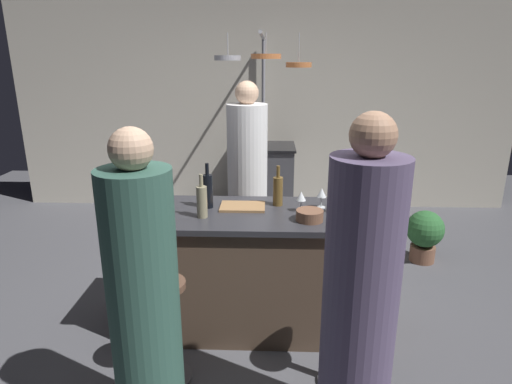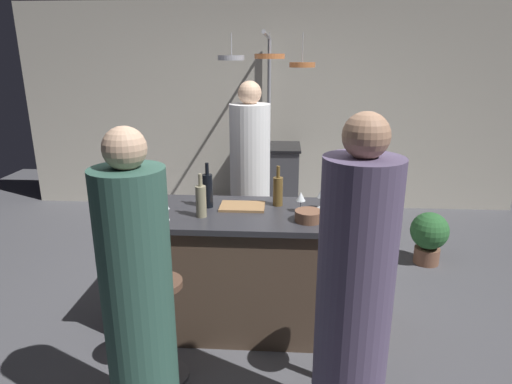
# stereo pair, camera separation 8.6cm
# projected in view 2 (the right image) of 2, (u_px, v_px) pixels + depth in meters

# --- Properties ---
(ground_plane) EXTENTS (9.00, 9.00, 0.00)m
(ground_plane) POSITION_uv_depth(u_px,v_px,m) (255.00, 323.00, 3.33)
(ground_plane) COLOR #4C4C51
(back_wall) EXTENTS (6.40, 0.16, 2.60)m
(back_wall) POSITION_uv_depth(u_px,v_px,m) (269.00, 108.00, 5.66)
(back_wall) COLOR beige
(back_wall) RESTS_ON ground_plane
(kitchen_island) EXTENTS (1.80, 0.72, 0.90)m
(kitchen_island) POSITION_uv_depth(u_px,v_px,m) (255.00, 269.00, 3.20)
(kitchen_island) COLOR brown
(kitchen_island) RESTS_ON ground_plane
(stove_range) EXTENTS (0.80, 0.64, 0.89)m
(stove_range) POSITION_uv_depth(u_px,v_px,m) (268.00, 180.00, 5.54)
(stove_range) COLOR #47474C
(stove_range) RESTS_ON ground_plane
(chef) EXTENTS (0.37, 0.37, 1.74)m
(chef) POSITION_uv_depth(u_px,v_px,m) (250.00, 184.00, 4.08)
(chef) COLOR white
(chef) RESTS_ON ground_plane
(bar_stool_left) EXTENTS (0.28, 0.28, 0.68)m
(bar_stool_left) POSITION_uv_depth(u_px,v_px,m) (163.00, 326.00, 2.66)
(bar_stool_left) COLOR #4C4C51
(bar_stool_left) RESTS_ON ground_plane
(guest_left) EXTENTS (0.35, 0.35, 1.65)m
(guest_left) POSITION_uv_depth(u_px,v_px,m) (139.00, 305.00, 2.17)
(guest_left) COLOR #33594C
(guest_left) RESTS_ON ground_plane
(bar_stool_right) EXTENTS (0.28, 0.28, 0.68)m
(bar_stool_right) POSITION_uv_depth(u_px,v_px,m) (340.00, 332.00, 2.60)
(bar_stool_right) COLOR #4C4C51
(bar_stool_right) RESTS_ON ground_plane
(guest_right) EXTENTS (0.36, 0.36, 1.72)m
(guest_right) POSITION_uv_depth(u_px,v_px,m) (353.00, 305.00, 2.11)
(guest_right) COLOR #594C6B
(guest_right) RESTS_ON ground_plane
(overhead_pot_rack) EXTENTS (0.89, 1.58, 2.17)m
(overhead_pot_rack) POSITION_uv_depth(u_px,v_px,m) (268.00, 80.00, 4.51)
(overhead_pot_rack) COLOR gray
(overhead_pot_rack) RESTS_ON ground_plane
(potted_plant) EXTENTS (0.36, 0.36, 0.52)m
(potted_plant) POSITION_uv_depth(u_px,v_px,m) (429.00, 235.00, 4.22)
(potted_plant) COLOR brown
(potted_plant) RESTS_ON ground_plane
(cutting_board) EXTENTS (0.32, 0.22, 0.02)m
(cutting_board) POSITION_uv_depth(u_px,v_px,m) (242.00, 206.00, 3.15)
(cutting_board) COLOR #997047
(cutting_board) RESTS_ON kitchen_island
(pepper_mill) EXTENTS (0.05, 0.05, 0.21)m
(pepper_mill) POSITION_uv_depth(u_px,v_px,m) (333.00, 199.00, 3.02)
(pepper_mill) COLOR #382319
(pepper_mill) RESTS_ON kitchen_island
(wine_bottle_amber) EXTENTS (0.07, 0.07, 0.30)m
(wine_bottle_amber) POSITION_uv_depth(u_px,v_px,m) (278.00, 191.00, 3.17)
(wine_bottle_amber) COLOR brown
(wine_bottle_amber) RESTS_ON kitchen_island
(wine_bottle_green) EXTENTS (0.07, 0.07, 0.33)m
(wine_bottle_green) POSITION_uv_depth(u_px,v_px,m) (373.00, 200.00, 2.90)
(wine_bottle_green) COLOR #193D23
(wine_bottle_green) RESTS_ON kitchen_island
(wine_bottle_dark) EXTENTS (0.07, 0.07, 0.33)m
(wine_bottle_dark) POSITION_uv_depth(u_px,v_px,m) (208.00, 190.00, 3.13)
(wine_bottle_dark) COLOR black
(wine_bottle_dark) RESTS_ON kitchen_island
(wine_bottle_white) EXTENTS (0.07, 0.07, 0.30)m
(wine_bottle_white) POSITION_uv_depth(u_px,v_px,m) (201.00, 200.00, 2.94)
(wine_bottle_white) COLOR gray
(wine_bottle_white) RESTS_ON kitchen_island
(wine_glass_near_right_guest) EXTENTS (0.07, 0.07, 0.15)m
(wine_glass_near_right_guest) POSITION_uv_depth(u_px,v_px,m) (164.00, 205.00, 2.88)
(wine_glass_near_right_guest) COLOR silver
(wine_glass_near_right_guest) RESTS_ON kitchen_island
(wine_glass_near_left_guest) EXTENTS (0.07, 0.07, 0.15)m
(wine_glass_near_left_guest) POSITION_uv_depth(u_px,v_px,m) (301.00, 197.00, 3.04)
(wine_glass_near_left_guest) COLOR silver
(wine_glass_near_left_guest) RESTS_ON kitchen_island
(wine_glass_by_chef) EXTENTS (0.07, 0.07, 0.15)m
(wine_glass_by_chef) POSITION_uv_depth(u_px,v_px,m) (322.00, 194.00, 3.11)
(wine_glass_by_chef) COLOR silver
(wine_glass_by_chef) RESTS_ON kitchen_island
(mixing_bowl_steel) EXTENTS (0.21, 0.21, 0.06)m
(mixing_bowl_steel) POSITION_uv_depth(u_px,v_px,m) (357.00, 206.00, 3.08)
(mixing_bowl_steel) COLOR #B7B7BC
(mixing_bowl_steel) RESTS_ON kitchen_island
(mixing_bowl_wooden) EXTENTS (0.18, 0.18, 0.07)m
(mixing_bowl_wooden) POSITION_uv_depth(u_px,v_px,m) (308.00, 216.00, 2.89)
(mixing_bowl_wooden) COLOR brown
(mixing_bowl_wooden) RESTS_ON kitchen_island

